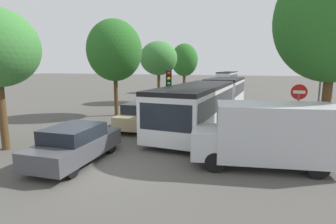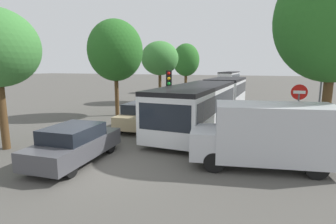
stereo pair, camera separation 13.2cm
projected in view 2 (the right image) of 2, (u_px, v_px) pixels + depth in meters
name	position (u px, v px, depth m)	size (l,w,h in m)	color
ground_plane	(113.00, 168.00, 9.50)	(200.00, 200.00, 0.00)	#4F4C47
articulated_bus	(212.00, 97.00, 18.43)	(3.25, 17.46, 2.58)	silver
city_bus_rear	(230.00, 77.00, 52.91)	(2.95, 11.75, 2.51)	silver
queued_car_graphite	(75.00, 144.00, 9.98)	(1.98, 4.20, 1.43)	#47474C
queued_car_tan	(143.00, 115.00, 15.51)	(2.12, 4.48, 1.52)	tan
queued_car_black	(175.00, 103.00, 20.86)	(1.96, 4.15, 1.41)	black
queued_car_white	(194.00, 95.00, 26.65)	(1.90, 4.03, 1.37)	white
queued_car_blue	(205.00, 90.00, 32.40)	(2.06, 4.37, 1.48)	#284799
queued_car_red	(216.00, 86.00, 37.95)	(2.03, 4.31, 1.46)	#B21E19
white_van	(267.00, 134.00, 9.40)	(5.27, 2.84, 2.31)	#B7BABF
traffic_light	(169.00, 87.00, 14.75)	(0.38, 0.40, 3.40)	#56595E
no_entry_sign	(298.00, 105.00, 11.97)	(0.70, 0.08, 2.82)	#56595E
direction_sign_post	(321.00, 86.00, 14.61)	(0.10, 1.40, 3.60)	#56595E
tree_left_mid	(115.00, 51.00, 18.79)	(3.94, 3.94, 6.93)	#51381E
tree_left_far	(160.00, 58.00, 25.97)	(3.70, 3.70, 6.08)	#51381E
tree_left_distant	(185.00, 61.00, 36.24)	(3.71, 3.71, 6.72)	#51381E
tree_right_near	(335.00, 19.00, 10.97)	(4.94, 4.94, 8.28)	#51381E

